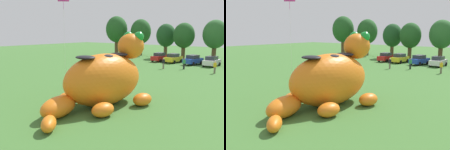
{
  "view_description": "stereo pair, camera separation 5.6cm",
  "coord_description": "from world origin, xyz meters",
  "views": [
    {
      "loc": [
        13.28,
        -14.08,
        5.91
      ],
      "look_at": [
        0.45,
        1.74,
        2.3
      ],
      "focal_mm": 40.24,
      "sensor_mm": 36.0,
      "label": 1
    },
    {
      "loc": [
        13.33,
        -14.05,
        5.91
      ],
      "look_at": [
        0.45,
        1.74,
        2.3
      ],
      "focal_mm": 40.24,
      "sensor_mm": 36.0,
      "label": 2
    }
  ],
  "objects": [
    {
      "name": "spectator_by_cars",
      "position": [
        -2.29,
        22.82,
        0.85
      ],
      "size": [
        0.38,
        0.26,
        1.71
      ],
      "color": "black",
      "rests_on": "ground"
    },
    {
      "name": "tree_mid_left",
      "position": [
        -12.36,
        36.2,
        4.84
      ],
      "size": [
        4.17,
        4.17,
        7.39
      ],
      "color": "brown",
      "rests_on": "ground"
    },
    {
      "name": "spectator_near_inflatable",
      "position": [
        2.64,
        21.84,
        0.85
      ],
      "size": [
        0.38,
        0.26,
        1.71
      ],
      "color": "#726656",
      "rests_on": "ground"
    },
    {
      "name": "tree_centre",
      "position": [
        -1.65,
        35.0,
        5.19
      ],
      "size": [
        4.47,
        4.47,
        7.93
      ],
      "color": "brown",
      "rests_on": "ground"
    },
    {
      "name": "tree_far_left",
      "position": [
        -25.3,
        35.31,
        6.15
      ],
      "size": [
        5.29,
        5.29,
        9.4
      ],
      "color": "brown",
      "rests_on": "ground"
    },
    {
      "name": "tree_left",
      "position": [
        -19.52,
        37.26,
        5.62
      ],
      "size": [
        4.85,
        4.85,
        8.6
      ],
      "color": "brown",
      "rests_on": "ground"
    },
    {
      "name": "spectator_mid_field",
      "position": [
        -4.95,
        21.18,
        0.85
      ],
      "size": [
        0.38,
        0.26,
        1.71
      ],
      "color": "#726656",
      "rests_on": "ground"
    },
    {
      "name": "car_blue",
      "position": [
        -3.22,
        28.82,
        0.86
      ],
      "size": [
        2.48,
        4.34,
        1.72
      ],
      "color": "#2347B7",
      "rests_on": "ground"
    },
    {
      "name": "tree_centre_left",
      "position": [
        -7.56,
        34.54,
        4.9
      ],
      "size": [
        4.22,
        4.22,
        7.49
      ],
      "color": "brown",
      "rests_on": "ground"
    },
    {
      "name": "car_yellow",
      "position": [
        -7.03,
        29.11,
        0.86
      ],
      "size": [
        2.1,
        4.18,
        1.72
      ],
      "color": "yellow",
      "rests_on": "ground"
    },
    {
      "name": "ground_plane",
      "position": [
        0.0,
        0.0,
        0.0
      ],
      "size": [
        160.0,
        160.0,
        0.0
      ],
      "primitive_type": "plane",
      "color": "#427533"
    },
    {
      "name": "car_white",
      "position": [
        0.04,
        28.71,
        0.86
      ],
      "size": [
        2.04,
        4.15,
        1.72
      ],
      "color": "white",
      "rests_on": "ground"
    },
    {
      "name": "giant_inflatable_creature",
      "position": [
        0.47,
        0.73,
        2.13
      ],
      "size": [
        6.37,
        11.6,
        5.83
      ],
      "color": "orange",
      "rests_on": "ground"
    },
    {
      "name": "car_red",
      "position": [
        -9.98,
        29.3,
        0.86
      ],
      "size": [
        2.1,
        4.18,
        1.72
      ],
      "color": "red",
      "rests_on": "ground"
    }
  ]
}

